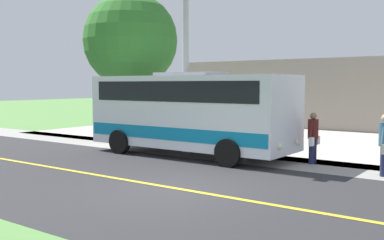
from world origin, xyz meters
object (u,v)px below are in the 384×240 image
Objects in this scene: commercial_building at (383,93)px; shuttle_bus_front at (191,110)px; street_light_pole at (184,35)px; tree_curbside at (131,41)px; pedestrian_waiting at (313,136)px.

shuttle_bus_front is at bearing -8.77° from commercial_building.
tree_curbside is at bearing -116.27° from street_light_pole.
shuttle_bus_front is 7.03m from tree_curbside.
pedestrian_waiting is 10.82m from tree_curbside.
pedestrian_waiting is 0.24× the size of tree_curbside.
tree_curbside is (-2.85, -5.67, 3.04)m from shuttle_bus_front.
street_light_pole is at bearing -82.90° from pedestrian_waiting.
pedestrian_waiting is (-0.93, 4.28, -0.76)m from shuttle_bus_front.
commercial_building is (-16.85, 2.60, 0.38)m from shuttle_bus_front.
tree_curbside reaches higher than pedestrian_waiting.
street_light_pole is at bearing -120.20° from shuttle_bus_front.
pedestrian_waiting is at bearing 102.24° from shuttle_bus_front.
tree_curbside reaches higher than commercial_building.
commercial_building reaches higher than pedestrian_waiting.
shuttle_bus_front is at bearing 63.33° from tree_curbside.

